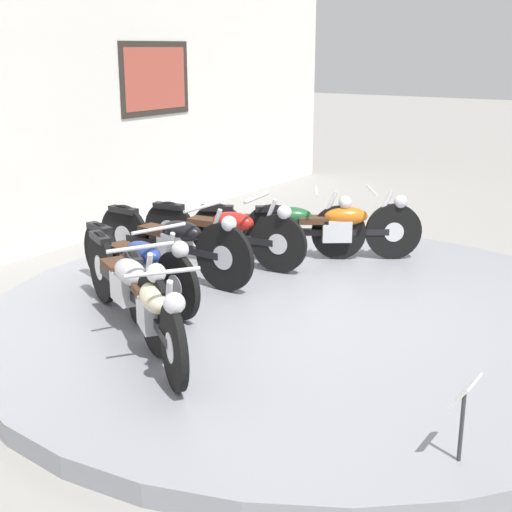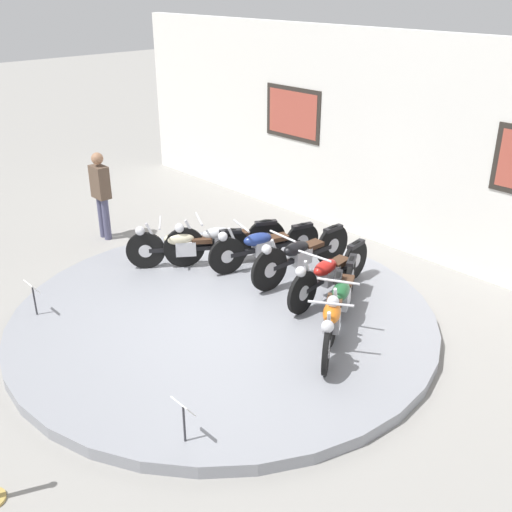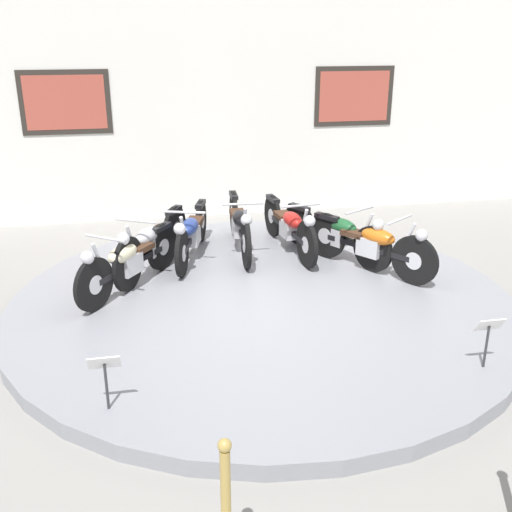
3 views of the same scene
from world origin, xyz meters
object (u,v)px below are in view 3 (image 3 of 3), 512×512
Objects in this scene: motorcycle_red at (290,226)px; info_placard_front_centre at (489,331)px; motorcycle_silver at (151,242)px; motorcycle_green at (336,232)px; info_placard_front_left at (105,370)px; motorcycle_cream at (128,260)px; motorcycle_black at (240,224)px; motorcycle_blue at (191,232)px; motorcycle_orange at (371,243)px.

motorcycle_red is 3.50m from info_placard_front_centre.
motorcycle_green is (2.46, -0.00, -0.02)m from motorcycle_silver.
info_placard_front_left is (-0.47, -2.98, -0.03)m from motorcycle_silver.
motorcycle_red is at bearing 54.60° from info_placard_front_left.
motorcycle_cream is 0.94× the size of motorcycle_green.
motorcycle_black reaches higher than info_placard_front_centre.
info_placard_front_centre is at bearing -54.52° from motorcycle_blue.
motorcycle_blue is 0.96× the size of motorcycle_red.
info_placard_front_left is at bearing 180.00° from info_placard_front_centre.
motorcycle_cream is at bearing -132.54° from motorcycle_blue.
motorcycle_red is 1.19× the size of motorcycle_orange.
motorcycle_silver reaches higher than motorcycle_blue.
motorcycle_red is (0.68, -0.14, -0.02)m from motorcycle_black.
motorcycle_black is 1.17× the size of motorcycle_green.
motorcycle_green reaches higher than info_placard_front_left.
motorcycle_orange is at bearing -11.07° from motorcycle_silver.
motorcycle_cream reaches higher than motorcycle_blue.
motorcycle_cream is 0.90× the size of motorcycle_silver.
motorcycle_cream is 2.81m from motorcycle_green.
motorcycle_silver is 1.09× the size of motorcycle_orange.
motorcycle_cream is 0.80× the size of motorcycle_black.
motorcycle_blue is (0.54, 0.37, -0.02)m from motorcycle_silver.
motorcycle_black reaches higher than motorcycle_orange.
info_placard_front_centre is at bearing -73.11° from motorcycle_red.
info_placard_front_left is 1.00× the size of info_placard_front_centre.
motorcycle_red is at bearing -11.38° from motorcycle_black.
motorcycle_green is 3.38× the size of info_placard_front_centre.
motorcycle_blue is at bearing 179.99° from motorcycle_red.
info_placard_front_left is (-0.18, -2.44, -0.01)m from motorcycle_cream.
motorcycle_blue is 2.39m from motorcycle_orange.
motorcycle_orange is 2.45m from info_placard_front_centre.
motorcycle_cream is 0.82× the size of motorcycle_red.
motorcycle_black is at bearing 11.29° from motorcycle_blue.
motorcycle_blue is 4.11m from info_placard_front_centre.
motorcycle_cream is at bearing 180.00° from motorcycle_orange.
info_placard_front_centre is (3.40, 0.00, 0.00)m from info_placard_front_left.
info_placard_front_left is at bearing -125.40° from motorcycle_red.
info_placard_front_left is (-2.38, -3.35, -0.01)m from motorcycle_red.
motorcycle_orange is at bearing -47.23° from motorcycle_red.
info_placard_front_left is (-1.70, -3.49, -0.03)m from motorcycle_black.
motorcycle_cream is 3.04m from motorcycle_orange.
motorcycle_orange is (0.29, -0.54, 0.01)m from motorcycle_green.
motorcycle_orange is (1.52, -1.04, -0.02)m from motorcycle_black.
motorcycle_cream is 0.61m from motorcycle_silver.
motorcycle_blue is at bearing -168.71° from motorcycle_black.
motorcycle_silver is at bearing -169.08° from motorcycle_red.
motorcycle_blue is at bearing 169.05° from motorcycle_green.
motorcycle_orange is (2.75, -0.54, -0.02)m from motorcycle_silver.
motorcycle_black is at bearing 22.39° from motorcycle_silver.
motorcycle_cream is at bearing -169.00° from motorcycle_green.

